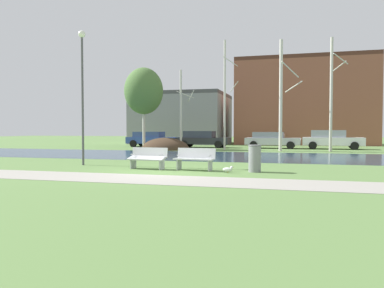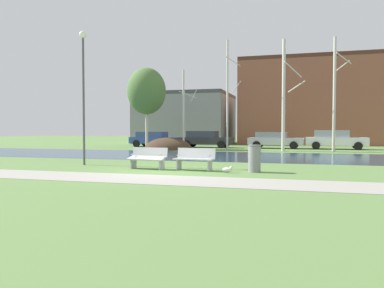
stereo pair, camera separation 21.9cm
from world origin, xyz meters
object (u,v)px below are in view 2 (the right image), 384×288
object	(u,v)px
parked_sedan_second_dark	(205,139)
parked_hatch_third_silver	(275,140)
bench_right	(195,158)
parked_wagon_fourth_white	(335,139)
trash_bin	(254,158)
seagull	(228,169)
bench_left	(148,157)
streetlamp	(83,77)
parked_van_nearest_blue	(155,139)

from	to	relation	value
parked_sedan_second_dark	parked_hatch_third_silver	xyz separation A→B (m)	(6.06, 0.01, -0.03)
parked_sedan_second_dark	bench_right	bearing A→B (deg)	-77.41
parked_sedan_second_dark	parked_wagon_fourth_white	world-z (taller)	parked_wagon_fourth_white
trash_bin	seagull	bearing A→B (deg)	-151.40
bench_left	trash_bin	distance (m)	4.32
parked_hatch_third_silver	parked_wagon_fourth_white	bearing A→B (deg)	0.26
streetlamp	parked_van_nearest_blue	bearing A→B (deg)	101.19
streetlamp	parked_wagon_fourth_white	size ratio (longest dim) A/B	1.26
bench_left	seagull	bearing A→B (deg)	-8.12
bench_right	parked_van_nearest_blue	xyz separation A→B (m)	(-8.89, 18.30, 0.27)
bench_left	parked_hatch_third_silver	bearing A→B (deg)	77.90
bench_right	seagull	xyz separation A→B (m)	(1.41, -0.48, -0.34)
bench_left	parked_sedan_second_dark	distance (m)	18.48
parked_hatch_third_silver	bench_right	bearing A→B (deg)	-96.08
streetlamp	parked_van_nearest_blue	distance (m)	18.09
trash_bin	bench_left	bearing A→B (deg)	-179.67
trash_bin	parked_wagon_fourth_white	distance (m)	18.89
bench_right	parked_wagon_fourth_white	distance (m)	19.59
seagull	parked_sedan_second_dark	world-z (taller)	parked_sedan_second_dark
bench_left	seagull	distance (m)	3.44
streetlamp	seagull	bearing A→B (deg)	-10.93
parked_sedan_second_dark	parked_hatch_third_silver	distance (m)	6.06
bench_left	parked_wagon_fourth_white	size ratio (longest dim) A/B	0.34
bench_right	trash_bin	size ratio (longest dim) A/B	1.61
trash_bin	parked_sedan_second_dark	distance (m)	19.43
trash_bin	parked_wagon_fourth_white	xyz separation A→B (m)	(4.40, 18.36, 0.28)
parked_van_nearest_blue	parked_hatch_third_silver	size ratio (longest dim) A/B	1.02
parked_sedan_second_dark	trash_bin	bearing A→B (deg)	-70.65
seagull	parked_van_nearest_blue	distance (m)	21.43
seagull	bench_left	bearing A→B (deg)	171.88
bench_left	parked_van_nearest_blue	size ratio (longest dim) A/B	0.35
bench_right	parked_van_nearest_blue	size ratio (longest dim) A/B	0.35
trash_bin	parked_hatch_third_silver	xyz separation A→B (m)	(-0.38, 18.34, 0.21)
streetlamp	bench_right	bearing A→B (deg)	-8.77
seagull	streetlamp	size ratio (longest dim) A/B	0.07
seagull	parked_van_nearest_blue	size ratio (longest dim) A/B	0.09
trash_bin	parked_van_nearest_blue	size ratio (longest dim) A/B	0.22
bench_right	parked_sedan_second_dark	size ratio (longest dim) A/B	0.35
parked_hatch_third_silver	parked_wagon_fourth_white	world-z (taller)	parked_wagon_fourth_white
trash_bin	bench_right	bearing A→B (deg)	-179.39
streetlamp	parked_wagon_fourth_white	bearing A→B (deg)	55.26
parked_van_nearest_blue	bench_left	bearing A→B (deg)	-69.32
seagull	parked_wagon_fourth_white	xyz separation A→B (m)	(5.33, 18.87, 0.68)
trash_bin	parked_wagon_fourth_white	bearing A→B (deg)	76.52
seagull	parked_van_nearest_blue	xyz separation A→B (m)	(-10.29, 18.79, 0.61)
seagull	parked_van_nearest_blue	bearing A→B (deg)	118.71
streetlamp	trash_bin	bearing A→B (deg)	-5.97
bench_right	parked_hatch_third_silver	size ratio (longest dim) A/B	0.36
bench_right	trash_bin	xyz separation A→B (m)	(2.34, 0.02, 0.06)
bench_left	bench_right	size ratio (longest dim) A/B	1.00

